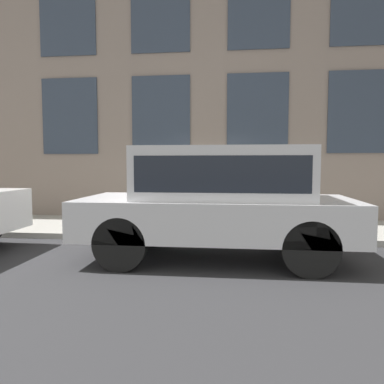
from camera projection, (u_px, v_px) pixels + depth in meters
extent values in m
plane|color=#2D2D30|center=(198.00, 243.00, 7.63)|extent=(80.00, 80.00, 0.00)
cube|color=#9E9B93|center=(204.00, 228.00, 8.95)|extent=(2.68, 60.00, 0.12)
cube|color=gray|center=(209.00, 25.00, 10.02)|extent=(0.30, 40.00, 10.65)
cube|color=#2D3847|center=(360.00, 112.00, 9.58)|extent=(0.03, 1.61, 2.10)
cube|color=#2D3847|center=(257.00, 113.00, 9.89)|extent=(0.03, 1.61, 2.10)
cube|color=#2D3847|center=(161.00, 115.00, 10.19)|extent=(0.03, 1.61, 2.10)
cube|color=#2D3847|center=(70.00, 116.00, 10.49)|extent=(0.03, 1.61, 2.10)
cube|color=#2D3847|center=(364.00, 3.00, 9.37)|extent=(0.03, 1.61, 2.10)
cube|color=#2D3847|center=(259.00, 8.00, 9.68)|extent=(0.03, 1.61, 2.10)
cube|color=#2D3847|center=(160.00, 12.00, 9.98)|extent=(0.03, 1.61, 2.10)
cube|color=#2D3847|center=(67.00, 17.00, 10.28)|extent=(0.03, 1.61, 2.10)
cylinder|color=#2D7260|center=(200.00, 232.00, 8.00)|extent=(0.31, 0.31, 0.04)
cylinder|color=#2D7260|center=(200.00, 219.00, 7.98)|extent=(0.23, 0.23, 0.63)
sphere|color=#2C5D50|center=(200.00, 204.00, 7.95)|extent=(0.24, 0.24, 0.24)
cylinder|color=black|center=(200.00, 201.00, 7.95)|extent=(0.08, 0.08, 0.10)
cylinder|color=#2D7260|center=(207.00, 215.00, 7.95)|extent=(0.09, 0.10, 0.09)
cylinder|color=#2D7260|center=(192.00, 215.00, 7.99)|extent=(0.09, 0.10, 0.09)
cylinder|color=#726651|center=(184.00, 216.00, 8.20)|extent=(0.10, 0.10, 0.67)
cylinder|color=#726651|center=(185.00, 215.00, 8.34)|extent=(0.10, 0.10, 0.67)
cube|color=#268C4C|center=(185.00, 190.00, 8.23)|extent=(0.18, 0.13, 0.50)
cylinder|color=#268C4C|center=(184.00, 189.00, 8.10)|extent=(0.08, 0.08, 0.48)
cylinder|color=#268C4C|center=(185.00, 189.00, 8.35)|extent=(0.08, 0.08, 0.48)
sphere|color=#8C6647|center=(185.00, 173.00, 8.20)|extent=(0.22, 0.22, 0.22)
cylinder|color=black|center=(120.00, 244.00, 5.63)|extent=(0.24, 0.82, 0.82)
cylinder|color=black|center=(147.00, 225.00, 7.31)|extent=(0.24, 0.82, 0.82)
cylinder|color=black|center=(310.00, 249.00, 5.30)|extent=(0.24, 0.82, 0.82)
cylinder|color=black|center=(293.00, 228.00, 6.99)|extent=(0.24, 0.82, 0.82)
cube|color=silver|center=(216.00, 217.00, 6.28)|extent=(1.94, 4.49, 0.63)
cube|color=silver|center=(223.00, 173.00, 6.21)|extent=(1.71, 2.78, 0.84)
cube|color=#1E232D|center=(223.00, 173.00, 6.21)|extent=(1.72, 2.56, 0.54)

